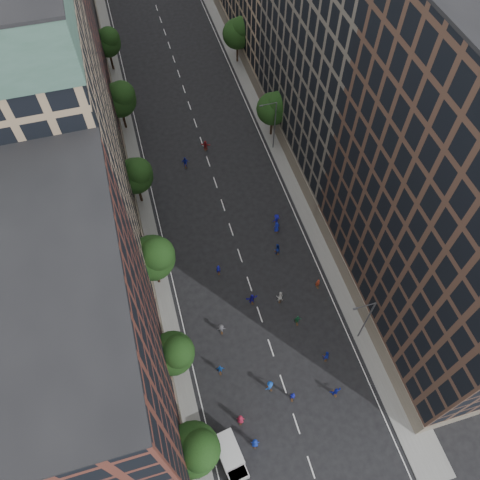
{
  "coord_description": "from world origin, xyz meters",
  "views": [
    {
      "loc": [
        -9.16,
        -5.15,
        53.51
      ],
      "look_at": [
        0.34,
        28.15,
        2.0
      ],
      "focal_mm": 35.0,
      "sensor_mm": 36.0,
      "label": 1
    }
  ],
  "objects": [
    {
      "name": "bldg_left_c",
      "position": [
        -19.0,
        58.0,
        14.0
      ],
      "size": [
        14.0,
        20.0,
        28.0
      ],
      "primitive_type": "cube",
      "color": "#592B22",
      "rests_on": "ground"
    },
    {
      "name": "cargo_van",
      "position": [
        -7.82,
        3.11,
        1.36
      ],
      "size": [
        2.94,
        5.11,
        2.58
      ],
      "rotation": [
        0.0,
        0.0,
        0.15
      ],
      "color": "#B7B7B9",
      "rests_on": "ground"
    },
    {
      "name": "tree_left_2",
      "position": [
        -10.99,
        25.83,
        6.36
      ],
      "size": [
        5.6,
        5.6,
        9.45
      ],
      "color": "black",
      "rests_on": "ground"
    },
    {
      "name": "streetlamp_near",
      "position": [
        10.37,
        12.0,
        5.17
      ],
      "size": [
        2.64,
        0.22,
        9.06
      ],
      "color": "#595B60",
      "rests_on": "ground"
    },
    {
      "name": "skater_17",
      "position": [
        0.23,
        47.58,
        0.84
      ],
      "size": [
        1.62,
        1.05,
        1.67
      ],
      "primitive_type": "imported",
      "rotation": [
        0.0,
        0.0,
        2.75
      ],
      "color": "maroon",
      "rests_on": "ground"
    },
    {
      "name": "sidewalk_right",
      "position": [
        12.0,
        47.5,
        0.07
      ],
      "size": [
        4.0,
        105.0,
        0.15
      ],
      "primitive_type": "cube",
      "color": "slate",
      "rests_on": "ground"
    },
    {
      "name": "skater_8",
      "position": [
        2.98,
        19.2,
        0.97
      ],
      "size": [
        1.11,
        0.96,
        1.93
      ],
      "primitive_type": "imported",
      "rotation": [
        0.0,
        0.0,
        2.86
      ],
      "color": "silver",
      "rests_on": "ground"
    },
    {
      "name": "tree_left_4",
      "position": [
        -11.0,
        55.84,
        6.1
      ],
      "size": [
        5.4,
        5.4,
        9.08
      ],
      "color": "black",
      "rests_on": "ground"
    },
    {
      "name": "ground",
      "position": [
        0.0,
        40.0,
        0.0
      ],
      "size": [
        240.0,
        240.0,
        0.0
      ],
      "primitive_type": "plane",
      "color": "black",
      "rests_on": "ground"
    },
    {
      "name": "skater_5",
      "position": [
        5.23,
        6.38,
        0.75
      ],
      "size": [
        1.42,
        0.51,
        1.5
      ],
      "primitive_type": "imported",
      "rotation": [
        0.0,
        0.0,
        3.19
      ],
      "color": "#121D98",
      "rests_on": "ground"
    },
    {
      "name": "skater_12",
      "position": [
        6.02,
        29.54,
        0.89
      ],
      "size": [
        0.87,
        0.57,
        1.77
      ],
      "primitive_type": "imported",
      "rotation": [
        0.0,
        0.0,
        3.13
      ],
      "color": "#141EA3",
      "rests_on": "ground"
    },
    {
      "name": "skater_2",
      "position": [
        5.71,
        10.53,
        0.86
      ],
      "size": [
        0.91,
        0.75,
        1.72
      ],
      "primitive_type": "imported",
      "rotation": [
        0.0,
        0.0,
        3.02
      ],
      "color": "navy",
      "rests_on": "ground"
    },
    {
      "name": "tree_left_3",
      "position": [
        -11.02,
        39.85,
        5.82
      ],
      "size": [
        5.0,
        5.0,
        8.58
      ],
      "color": "black",
      "rests_on": "ground"
    },
    {
      "name": "streetlamp_far",
      "position": [
        10.37,
        45.0,
        5.17
      ],
      "size": [
        2.64,
        0.22,
        9.06
      ],
      "color": "#595B60",
      "rests_on": "ground"
    },
    {
      "name": "tree_left_5",
      "position": [
        -11.02,
        71.86,
        5.68
      ],
      "size": [
        4.8,
        4.8,
        8.33
      ],
      "color": "black",
      "rests_on": "ground"
    },
    {
      "name": "skater_0",
      "position": [
        -4.99,
        3.7,
        0.93
      ],
      "size": [
        1.03,
        0.81,
        1.86
      ],
      "primitive_type": "imported",
      "rotation": [
        0.0,
        0.0,
        2.88
      ],
      "color": "#132B9A",
      "rests_on": "ground"
    },
    {
      "name": "skater_15",
      "position": [
        6.39,
        30.8,
        0.9
      ],
      "size": [
        1.29,
        0.92,
        1.8
      ],
      "primitive_type": "imported",
      "rotation": [
        0.0,
        0.0,
        3.38
      ],
      "color": "#121394",
      "rests_on": "ground"
    },
    {
      "name": "tree_right_a",
      "position": [
        11.38,
        47.85,
        5.63
      ],
      "size": [
        5.0,
        5.0,
        8.39
      ],
      "color": "black",
      "rests_on": "ground"
    },
    {
      "name": "tree_left_1",
      "position": [
        -11.02,
        13.86,
        5.55
      ],
      "size": [
        4.8,
        4.8,
        8.21
      ],
      "color": "black",
      "rests_on": "ground"
    },
    {
      "name": "skater_11",
      "position": [
        -0.45,
        19.94,
        0.84
      ],
      "size": [
        1.57,
        0.55,
        1.67
      ],
      "primitive_type": "imported",
      "rotation": [
        0.0,
        0.0,
        3.18
      ],
      "color": "#1A139B",
      "rests_on": "ground"
    },
    {
      "name": "skater_4",
      "position": [
        -6.53,
        12.34,
        0.84
      ],
      "size": [
        1.05,
        0.62,
        1.68
      ],
      "primitive_type": "imported",
      "rotation": [
        0.0,
        0.0,
        2.92
      ],
      "color": "#13449C",
      "rests_on": "ground"
    },
    {
      "name": "skater_13",
      "position": [
        -3.43,
        25.26,
        0.81
      ],
      "size": [
        0.61,
        0.42,
        1.62
      ],
      "primitive_type": "imported",
      "rotation": [
        0.0,
        0.0,
        3.09
      ],
      "color": "#1517AF",
      "rests_on": "ground"
    },
    {
      "name": "skater_6",
      "position": [
        -5.81,
        6.41,
        0.91
      ],
      "size": [
        1.01,
        0.8,
        1.81
      ],
      "primitive_type": "imported",
      "rotation": [
        0.0,
        0.0,
        2.85
      ],
      "color": "maroon",
      "rests_on": "ground"
    },
    {
      "name": "bldg_right_a",
      "position": [
        19.0,
        15.0,
        18.0
      ],
      "size": [
        14.0,
        30.0,
        36.0
      ],
      "primitive_type": "cube",
      "color": "#493227",
      "rests_on": "ground"
    },
    {
      "name": "bldg_right_b",
      "position": [
        19.0,
        44.0,
        16.5
      ],
      "size": [
        14.0,
        28.0,
        33.0
      ],
      "primitive_type": "cube",
      "color": "#615950",
      "rests_on": "ground"
    },
    {
      "name": "bldg_left_b",
      "position": [
        -19.0,
        35.0,
        17.0
      ],
      "size": [
        14.0,
        26.0,
        34.0
      ],
      "primitive_type": "cube",
      "color": "#998164",
      "rests_on": "ground"
    },
    {
      "name": "skater_10",
      "position": [
        4.06,
        15.71,
        0.83
      ],
      "size": [
        1.01,
        0.52,
        1.66
      ],
      "primitive_type": "imported",
      "rotation": [
        0.0,
        0.0,
        3.02
      ],
      "color": "#1B5D38",
      "rests_on": "ground"
    },
    {
      "name": "skater_16",
      "position": [
        -3.58,
        44.85,
        0.94
      ],
      "size": [
        1.17,
        0.65,
        1.89
      ],
      "primitive_type": "imported",
      "rotation": [
        0.0,
        0.0,
        2.96
      ],
      "color": "#141EAA",
      "rests_on": "ground"
    },
    {
      "name": "tree_left_0",
      "position": [
        -11.01,
        3.85,
        5.96
      ],
      "size": [
        5.2,
        5.2,
        8.83
      ],
      "color": "black",
      "rests_on": "ground"
    },
    {
      "name": "skater_9",
      "position": [
        -5.14,
        17.13,
        0.79
      ],
      "size": [
        1.08,
        0.69,
        1.58
      ],
      "primitive_type": "imported",
      "rotation": [
        0.0,
        0.0,
        3.04
      ],
      "color": "#47464C",
      "rests_on": "ground"
    },
    {
      "name": "skater_7",
      "position": [
        8.31,
        19.8,
        0.78
      ],
      "size": [
        0.59,
        0.41,
        1.55
      ],
      "primitive_type": "imported",
      "rotation": [
        0.0,
        0.0,
        3.08
      ],
      "color": "#AE341D",
      "rests_on": "ground"
    },
    {
      "name": "skater_14",
      "position": [
        4.89,
        26.08,
        0.93
      ],
      "size": [
        1.06,
        0.91,
        1.86
      ],
      "primitive_type": "imported",
      "rotation": [
        0.0,
        0.0,
        3.41
      ],
      "color": "navy",
      "rests_on": "ground"
    },
    {
      "name": "tree_right_b",
      "position": [
        11.39,
        67.85,
        5.96
      ],
      "size": [
        5.2,
        5.2,
        8.83
      ],
      "color": "black",
      "rests_on": "ground"
    },
    {
      "name": "skater_1",
      "position": [
        0.43,
        7.22,
        0.82
      ],
      "size": [
        0.69,
        0.55,
        1.65
      ],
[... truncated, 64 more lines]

